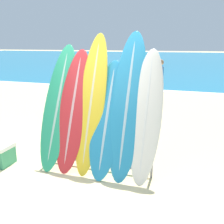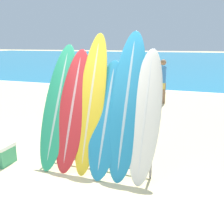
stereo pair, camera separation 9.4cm
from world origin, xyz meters
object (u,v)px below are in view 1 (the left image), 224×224
surfboard_slot_3 (107,118)px  surfboard_slot_4 (128,104)px  surfboard_slot_1 (73,109)px  surfboard_slot_2 (91,102)px  surfboard_slot_5 (146,115)px  person_near_water (160,80)px  person_far_left (99,76)px  surfboard_slot_0 (58,105)px  person_mid_beach (97,80)px  surfboard_rack (98,145)px

surfboard_slot_3 → surfboard_slot_4: (0.34, 0.09, 0.26)m
surfboard_slot_1 → surfboard_slot_4: 1.02m
surfboard_slot_3 → surfboard_slot_2: bearing=166.1°
surfboard_slot_5 → person_near_water: surfboard_slot_5 is taller
surfboard_slot_4 → person_far_left: surfboard_slot_4 is taller
surfboard_slot_4 → person_near_water: (-0.32, 5.78, -0.33)m
surfboard_slot_3 → surfboard_slot_5: 0.69m
surfboard_slot_0 → surfboard_slot_3: size_ratio=1.14×
person_mid_beach → surfboard_slot_0: bearing=-140.9°
surfboard_slot_1 → surfboard_slot_5: size_ratio=0.99×
surfboard_slot_2 → person_mid_beach: (-1.89, 4.96, -0.30)m
surfboard_slot_0 → surfboard_slot_5: 1.68m
surfboard_slot_1 → person_far_left: (-1.90, 6.02, -0.15)m
surfboard_slot_5 → surfboard_rack: bearing=-176.2°
surfboard_slot_1 → person_far_left: surfboard_slot_1 is taller
surfboard_slot_5 → person_near_water: size_ratio=1.30×
surfboard_slot_5 → surfboard_slot_3: bearing=-178.3°
surfboard_rack → surfboard_slot_2: (-0.16, 0.12, 0.75)m
person_mid_beach → person_far_left: (-0.34, 1.01, 0.00)m
surfboard_slot_0 → surfboard_slot_3: bearing=-3.6°
surfboard_slot_2 → person_mid_beach: 5.31m
surfboard_rack → surfboard_slot_4: 0.93m
person_near_water → surfboard_slot_0: bearing=75.4°
surfboard_slot_3 → surfboard_slot_1: bearing=177.9°
surfboard_slot_0 → person_near_water: size_ratio=1.34×
surfboard_slot_2 → surfboard_slot_1: bearing=-170.5°
surfboard_slot_2 → person_mid_beach: surfboard_slot_2 is taller
surfboard_rack → person_near_water: bearing=88.2°
surfboard_slot_0 → surfboard_slot_2: surfboard_slot_2 is taller
surfboard_slot_2 → surfboard_slot_4: surfboard_slot_4 is taller
person_near_water → person_far_left: person_far_left is taller
surfboard_slot_3 → person_mid_beach: 5.51m
surfboard_slot_2 → surfboard_slot_4: 0.67m
surfboard_slot_0 → surfboard_slot_1: size_ratio=1.04×
surfboard_slot_1 → surfboard_slot_4: size_ratio=0.87×
surfboard_rack → surfboard_slot_3: 0.54m
surfboard_slot_1 → surfboard_slot_5: 1.35m
surfboard_slot_2 → surfboard_slot_5: 1.02m
person_far_left → surfboard_slot_1: bearing=-80.0°
surfboard_slot_3 → surfboard_slot_4: size_ratio=0.79×
person_far_left → surfboard_slot_0: bearing=-82.8°
surfboard_slot_4 → person_mid_beach: bearing=117.4°
surfboard_slot_5 → person_far_left: size_ratio=1.28×
surfboard_slot_2 → surfboard_slot_4: bearing=0.4°
person_far_left → person_mid_beach: bearing=-78.8°
person_far_left → person_near_water: bearing=-11.5°
surfboard_slot_0 → person_far_left: 6.19m
surfboard_slot_0 → surfboard_slot_5: surfboard_slot_0 is taller
surfboard_slot_2 → surfboard_slot_5: surfboard_slot_2 is taller
person_near_water → person_far_left: bearing=-8.7°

